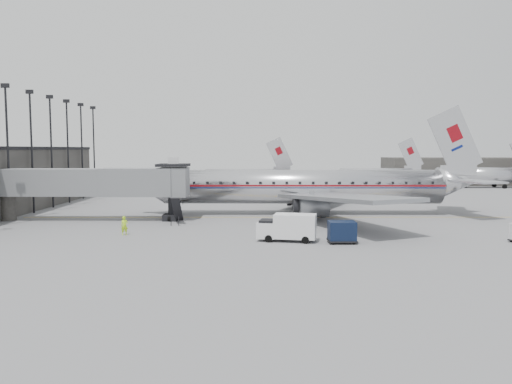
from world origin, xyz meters
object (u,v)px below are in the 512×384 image
service_van (288,227)px  baggage_cart_navy (342,232)px  airliner (309,187)px  ramp_worker (124,226)px

service_van → baggage_cart_navy: size_ratio=2.23×
airliner → baggage_cart_navy: bearing=-87.3°
baggage_cart_navy → ramp_worker: 20.00m
airliner → ramp_worker: 24.21m
service_van → baggage_cart_navy: (4.59, -0.90, -0.26)m
baggage_cart_navy → ramp_worker: baggage_cart_navy is taller
baggage_cart_navy → ramp_worker: size_ratio=1.36×
service_van → airliner: bearing=89.4°
airliner → service_van: airliner is taller
baggage_cart_navy → ramp_worker: bearing=167.7°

